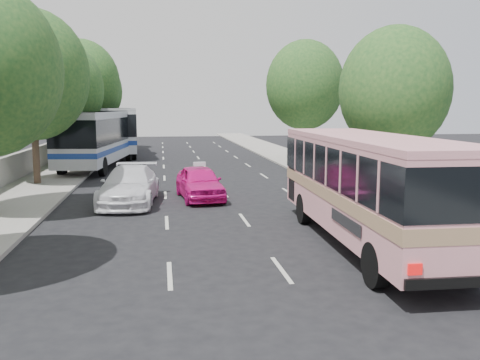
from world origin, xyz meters
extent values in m
plane|color=black|center=(0.00, 0.00, 0.00)|extent=(120.00, 120.00, 0.00)
cube|color=#9E998E|center=(-8.50, 20.00, 0.07)|extent=(4.00, 90.00, 0.15)
cube|color=#9E998E|center=(8.50, 20.00, 0.06)|extent=(4.00, 90.00, 0.12)
cube|color=#9E998E|center=(-10.30, 20.00, 0.90)|extent=(0.30, 90.00, 1.50)
cylinder|color=#38281E|center=(-8.70, 14.00, 1.90)|extent=(0.36, 0.36, 3.80)
ellipsoid|color=#1A491F|center=(-8.70, 14.00, 5.90)|extent=(6.00, 6.00, 6.90)
sphere|color=#1A491F|center=(-8.30, 13.70, 7.10)|extent=(3.90, 3.90, 3.90)
cylinder|color=#38281E|center=(-8.60, 22.00, 1.75)|extent=(0.36, 0.36, 3.50)
ellipsoid|color=#1A491F|center=(-8.60, 22.00, 5.43)|extent=(5.52, 5.52, 6.35)
sphere|color=#1A491F|center=(-8.20, 21.70, 6.53)|extent=(3.59, 3.59, 3.59)
cylinder|color=#38281E|center=(-8.50, 30.00, 2.00)|extent=(0.36, 0.36, 3.99)
ellipsoid|color=#1A491F|center=(-8.50, 30.00, 6.20)|extent=(6.30, 6.30, 7.24)
sphere|color=#1A491F|center=(-8.10, 29.70, 7.46)|extent=(4.09, 4.09, 4.09)
cylinder|color=#38281E|center=(-8.70, 38.00, 1.86)|extent=(0.36, 0.36, 3.72)
ellipsoid|color=#1A491F|center=(-8.70, 38.00, 5.78)|extent=(5.88, 5.88, 6.76)
sphere|color=#1A491F|center=(-8.30, 37.70, 6.96)|extent=(3.82, 3.82, 3.82)
cylinder|color=#38281E|center=(8.70, 8.00, 1.61)|extent=(0.36, 0.36, 3.23)
ellipsoid|color=#1A491F|center=(8.70, 8.00, 5.01)|extent=(5.10, 5.10, 5.87)
sphere|color=#1A491F|center=(9.10, 7.70, 6.04)|extent=(3.32, 3.31, 3.31)
cylinder|color=#38281E|center=(9.00, 24.00, 1.90)|extent=(0.36, 0.36, 3.80)
ellipsoid|color=#1A491F|center=(9.00, 24.00, 5.90)|extent=(6.00, 6.00, 6.90)
sphere|color=#1A491F|center=(9.40, 23.70, 7.10)|extent=(3.90, 3.90, 3.90)
cube|color=pink|center=(4.13, -0.08, 1.96)|extent=(2.93, 10.61, 2.82)
cube|color=#9E7A59|center=(4.13, -0.08, 1.63)|extent=(2.97, 10.63, 0.37)
cube|color=black|center=(4.13, -0.08, 2.48)|extent=(2.98, 10.64, 1.16)
cube|color=pink|center=(4.13, -0.08, 3.29)|extent=(2.95, 10.63, 0.17)
cylinder|color=black|center=(3.05, 3.12, 0.55)|extent=(0.35, 1.10, 1.10)
cylinder|color=black|center=(5.39, 3.05, 0.55)|extent=(0.35, 1.10, 1.10)
cylinder|color=black|center=(2.87, -3.62, 0.55)|extent=(0.35, 1.10, 1.10)
cylinder|color=black|center=(5.20, -3.69, 0.55)|extent=(0.35, 1.10, 1.10)
imported|color=#E21386|center=(-0.33, 8.69, 0.77)|extent=(2.27, 4.68, 1.54)
imported|color=white|center=(-3.46, 8.00, 0.81)|extent=(2.73, 5.75, 1.62)
cube|color=silver|center=(-6.30, 22.06, 2.26)|extent=(4.34, 13.30, 3.32)
cube|color=black|center=(-6.30, 22.06, 2.67)|extent=(4.39, 13.33, 1.63)
cube|color=navy|center=(-6.30, 22.06, 1.41)|extent=(4.38, 13.32, 0.33)
cube|color=silver|center=(-6.30, 22.06, 3.84)|extent=(4.36, 13.32, 0.15)
cylinder|color=black|center=(-7.03, 26.31, 0.60)|extent=(0.49, 1.23, 1.20)
cylinder|color=black|center=(-4.57, 26.01, 0.60)|extent=(0.49, 1.23, 1.20)
cylinder|color=black|center=(-8.08, 17.67, 0.60)|extent=(0.49, 1.23, 1.20)
cylinder|color=black|center=(-5.63, 17.37, 0.60)|extent=(0.49, 1.23, 1.20)
cube|color=silver|center=(-6.06, 31.85, 2.38)|extent=(4.34, 14.01, 3.50)
cube|color=black|center=(-6.06, 31.85, 2.81)|extent=(4.39, 14.04, 1.72)
cube|color=navy|center=(-6.06, 31.85, 1.49)|extent=(4.38, 14.03, 0.34)
cube|color=silver|center=(-6.06, 31.85, 4.05)|extent=(4.36, 14.03, 0.16)
cylinder|color=black|center=(-7.82, 36.05, 0.63)|extent=(0.50, 1.29, 1.26)
cylinder|color=black|center=(-5.20, 36.32, 0.63)|extent=(0.50, 1.29, 1.26)
cylinder|color=black|center=(-6.87, 26.91, 0.63)|extent=(0.50, 1.29, 1.26)
cylinder|color=black|center=(-4.25, 27.19, 0.63)|extent=(0.50, 1.29, 1.26)
cube|color=silver|center=(-0.33, 8.69, 1.63)|extent=(0.57, 0.24, 0.18)
camera|label=1|loc=(-2.04, -14.48, 4.22)|focal=38.00mm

